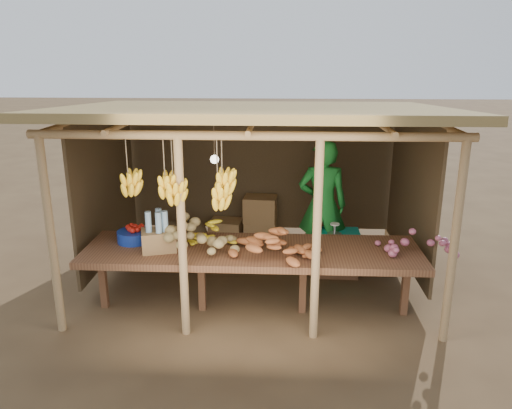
{
  "coord_description": "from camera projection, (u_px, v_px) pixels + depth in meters",
  "views": [
    {
      "loc": [
        0.31,
        -6.34,
        2.95
      ],
      "look_at": [
        0.0,
        0.0,
        1.05
      ],
      "focal_mm": 35.0,
      "sensor_mm": 36.0,
      "label": 1
    }
  ],
  "objects": [
    {
      "name": "carton_stack",
      "position": [
        249.0,
        225.0,
        7.98
      ],
      "size": [
        1.09,
        0.45,
        0.8
      ],
      "color": "olive",
      "rests_on": "ground"
    },
    {
      "name": "banana_pile",
      "position": [
        214.0,
        227.0,
        5.98
      ],
      "size": [
        0.54,
        0.36,
        0.34
      ],
      "primitive_type": null,
      "rotation": [
        0.0,
        0.0,
        -0.1
      ],
      "color": "yellow",
      "rests_on": "counter"
    },
    {
      "name": "vendor",
      "position": [
        322.0,
        205.0,
        6.99
      ],
      "size": [
        0.69,
        0.46,
        1.87
      ],
      "primitive_type": "imported",
      "rotation": [
        0.0,
        0.0,
        3.12
      ],
      "color": "#1B7A2A",
      "rests_on": "ground"
    },
    {
      "name": "stall_structure",
      "position": [
        251.0,
        139.0,
        6.43
      ],
      "size": [
        4.7,
        3.5,
        2.43
      ],
      "color": "tan",
      "rests_on": "ground"
    },
    {
      "name": "counter",
      "position": [
        252.0,
        253.0,
        5.81
      ],
      "size": [
        3.9,
        1.05,
        0.8
      ],
      "color": "brown",
      "rests_on": "ground"
    },
    {
      "name": "potato_heap",
      "position": [
        189.0,
        234.0,
        5.73
      ],
      "size": [
        1.2,
        0.82,
        0.37
      ],
      "primitive_type": null,
      "rotation": [
        0.0,
        0.0,
        0.14
      ],
      "color": "#947E4C",
      "rests_on": "counter"
    },
    {
      "name": "bottle_box",
      "position": [
        158.0,
        235.0,
        5.69
      ],
      "size": [
        0.45,
        0.39,
        0.48
      ],
      "color": "olive",
      "rests_on": "counter"
    },
    {
      "name": "burlap_sacks",
      "position": [
        181.0,
        235.0,
        7.77
      ],
      "size": [
        0.85,
        0.44,
        0.6
      ],
      "color": "#4D3B23",
      "rests_on": "ground"
    },
    {
      "name": "sweet_potato_heap",
      "position": [
        275.0,
        241.0,
        5.52
      ],
      "size": [
        1.08,
        0.84,
        0.36
      ],
      "primitive_type": null,
      "rotation": [
        0.0,
        0.0,
        0.32
      ],
      "color": "#AC5A2C",
      "rests_on": "counter"
    },
    {
      "name": "tarp_crate",
      "position": [
        336.0,
        252.0,
        6.98
      ],
      "size": [
        0.65,
        0.56,
        0.77
      ],
      "color": "brown",
      "rests_on": "ground"
    },
    {
      "name": "tomato_basin",
      "position": [
        134.0,
        235.0,
        5.98
      ],
      "size": [
        0.39,
        0.39,
        0.21
      ],
      "rotation": [
        0.0,
        0.0,
        -0.16
      ],
      "color": "navy",
      "rests_on": "counter"
    },
    {
      "name": "onion_heap",
      "position": [
        420.0,
        238.0,
        5.6
      ],
      "size": [
        1.03,
        0.79,
        0.36
      ],
      "primitive_type": null,
      "rotation": [
        0.0,
        0.0,
        -0.31
      ],
      "color": "#B2566F",
      "rests_on": "counter"
    },
    {
      "name": "ground",
      "position": [
        256.0,
        277.0,
        6.93
      ],
      "size": [
        60.0,
        60.0,
        0.0
      ],
      "primitive_type": "plane",
      "color": "brown",
      "rests_on": "ground"
    }
  ]
}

